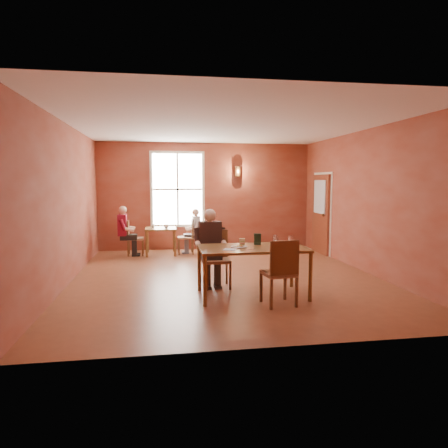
{
  "coord_description": "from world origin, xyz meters",
  "views": [
    {
      "loc": [
        -1.27,
        -7.79,
        1.9
      ],
      "look_at": [
        0.0,
        0.2,
        1.05
      ],
      "focal_mm": 32.0,
      "sensor_mm": 36.0,
      "label": 1
    }
  ],
  "objects": [
    {
      "name": "second_table",
      "position": [
        -1.28,
        2.75,
        0.35
      ],
      "size": [
        0.8,
        0.8,
        0.7
      ],
      "primitive_type": null,
      "color": "brown",
      "rests_on": "ground"
    },
    {
      "name": "wall_sconce",
      "position": [
        0.9,
        3.4,
        2.2
      ],
      "size": [
        0.16,
        0.16,
        0.28
      ],
      "primitive_type": "cylinder",
      "color": "brown",
      "rests_on": "wall_back"
    },
    {
      "name": "door",
      "position": [
        2.94,
        2.3,
        1.05
      ],
      "size": [
        0.12,
        1.04,
        2.1
      ],
      "primitive_type": "cube",
      "color": "maroon",
      "rests_on": "ground"
    },
    {
      "name": "cup_b",
      "position": [
        -1.48,
        2.87,
        0.75
      ],
      "size": [
        0.1,
        0.1,
        0.09
      ],
      "primitive_type": "imported",
      "rotation": [
        0.0,
        0.0,
        -0.07
      ],
      "color": "white",
      "rests_on": "second_table"
    },
    {
      "name": "ground",
      "position": [
        0.0,
        0.0,
        0.0
      ],
      "size": [
        6.0,
        7.0,
        0.01
      ],
      "primitive_type": "cube",
      "color": "brown",
      "rests_on": "ground"
    },
    {
      "name": "ceiling",
      "position": [
        0.0,
        0.0,
        3.0
      ],
      "size": [
        6.0,
        7.0,
        0.04
      ],
      "primitive_type": "cube",
      "color": "white",
      "rests_on": "wall_back"
    },
    {
      "name": "chair_diner_white",
      "position": [
        -0.63,
        2.75,
        0.46
      ],
      "size": [
        0.4,
        0.4,
        0.91
      ],
      "primitive_type": null,
      "rotation": [
        0.0,
        0.0,
        1.57
      ],
      "color": "#5A3217",
      "rests_on": "ground"
    },
    {
      "name": "window",
      "position": [
        -0.8,
        3.45,
        1.7
      ],
      "size": [
        1.36,
        0.1,
        1.96
      ],
      "primitive_type": "cube",
      "color": "white",
      "rests_on": "wall_back"
    },
    {
      "name": "napkin",
      "position": [
        -0.19,
        -1.6,
        0.83
      ],
      "size": [
        0.26,
        0.26,
        0.01
      ],
      "primitive_type": "cube",
      "rotation": [
        0.0,
        0.0,
        -0.37
      ],
      "color": "white",
      "rests_on": "main_table"
    },
    {
      "name": "goblet_a",
      "position": [
        0.64,
        -1.33,
        0.92
      ],
      "size": [
        0.08,
        0.08,
        0.19
      ],
      "primitive_type": null,
      "rotation": [
        0.0,
        0.0,
        0.04
      ],
      "color": "white",
      "rests_on": "main_table"
    },
    {
      "name": "wall_left",
      "position": [
        -3.0,
        0.0,
        1.5
      ],
      "size": [
        0.04,
        7.0,
        3.0
      ],
      "primitive_type": "cube",
      "color": "brown",
      "rests_on": "ground"
    },
    {
      "name": "knife",
      "position": [
        0.13,
        -1.65,
        0.83
      ],
      "size": [
        0.18,
        0.11,
        0.0
      ],
      "primitive_type": "cube",
      "rotation": [
        0.0,
        0.0,
        0.51
      ],
      "color": "silver",
      "rests_on": "main_table"
    },
    {
      "name": "goblet_c",
      "position": [
        0.58,
        -1.56,
        0.92
      ],
      "size": [
        0.1,
        0.1,
        0.19
      ],
      "primitive_type": null,
      "rotation": [
        0.0,
        0.0,
        0.36
      ],
      "color": "white",
      "rests_on": "main_table"
    },
    {
      "name": "wall_front",
      "position": [
        0.0,
        -3.5,
        1.5
      ],
      "size": [
        6.0,
        0.04,
        3.0
      ],
      "primitive_type": "cube",
      "color": "brown",
      "rests_on": "ground"
    },
    {
      "name": "main_table",
      "position": [
        0.22,
        -1.41,
        0.41
      ],
      "size": [
        1.77,
        0.99,
        0.83
      ],
      "primitive_type": null,
      "color": "brown",
      "rests_on": "ground"
    },
    {
      "name": "goblet_b",
      "position": [
        0.84,
        -1.53,
        0.93
      ],
      "size": [
        0.1,
        0.1,
        0.21
      ],
      "primitive_type": null,
      "rotation": [
        0.0,
        0.0,
        -0.27
      ],
      "color": "white",
      "rests_on": "main_table"
    },
    {
      "name": "diner_main",
      "position": [
        -0.28,
        -0.79,
        0.68
      ],
      "size": [
        0.54,
        0.54,
        1.36
      ],
      "primitive_type": null,
      "rotation": [
        0.0,
        0.0,
        3.14
      ],
      "color": "black",
      "rests_on": "ground"
    },
    {
      "name": "side_plate",
      "position": [
        0.95,
        -1.15,
        0.83
      ],
      "size": [
        0.24,
        0.24,
        0.02
      ],
      "primitive_type": "cylinder",
      "rotation": [
        0.0,
        0.0,
        0.24
      ],
      "color": "white",
      "rests_on": "main_table"
    },
    {
      "name": "sandwich",
      "position": [
        0.07,
        -1.3,
        0.88
      ],
      "size": [
        0.11,
        0.1,
        0.11
      ],
      "primitive_type": "cube",
      "rotation": [
        0.0,
        0.0,
        -0.19
      ],
      "color": "tan",
      "rests_on": "main_table"
    },
    {
      "name": "wall_right",
      "position": [
        3.0,
        0.0,
        1.5
      ],
      "size": [
        0.04,
        7.0,
        3.0
      ],
      "primitive_type": "cube",
      "color": "brown",
      "rests_on": "ground"
    },
    {
      "name": "chair_diner_maroon",
      "position": [
        -1.93,
        2.75,
        0.46
      ],
      "size": [
        0.4,
        0.4,
        0.91
      ],
      "primitive_type": null,
      "rotation": [
        0.0,
        0.0,
        -1.57
      ],
      "color": "brown",
      "rests_on": "ground"
    },
    {
      "name": "chair_empty",
      "position": [
        0.52,
        -1.94,
        0.52
      ],
      "size": [
        0.51,
        0.51,
        1.04
      ],
      "primitive_type": null,
      "rotation": [
        0.0,
        0.0,
        0.13
      ],
      "color": "#4C2C0F",
      "rests_on": "ground"
    },
    {
      "name": "wall_back",
      "position": [
        0.0,
        3.5,
        1.5
      ],
      "size": [
        6.0,
        0.04,
        3.0
      ],
      "primitive_type": "cube",
      "color": "brown",
      "rests_on": "ground"
    },
    {
      "name": "sunglasses",
      "position": [
        0.75,
        -1.68,
        0.84
      ],
      "size": [
        0.12,
        0.12,
        0.02
      ],
      "primitive_type": "cube",
      "rotation": [
        0.0,
        0.0,
        0.78
      ],
      "color": "black",
      "rests_on": "main_table"
    },
    {
      "name": "menu_stand",
      "position": [
        0.36,
        -1.18,
        0.93
      ],
      "size": [
        0.13,
        0.08,
        0.2
      ],
      "primitive_type": "cube",
      "rotation": [
        0.0,
        0.0,
        -0.15
      ],
      "color": "#1A3121",
      "rests_on": "main_table"
    },
    {
      "name": "cup_a",
      "position": [
        -1.14,
        2.69,
        0.75
      ],
      "size": [
        0.13,
        0.13,
        0.09
      ],
      "primitive_type": "imported",
      "rotation": [
        0.0,
        0.0,
        0.1
      ],
      "color": "white",
      "rests_on": "second_table"
    },
    {
      "name": "chair_diner_main",
      "position": [
        -0.28,
        -0.76,
        0.51
      ],
      "size": [
        0.46,
        0.46,
        1.03
      ],
      "primitive_type": null,
      "rotation": [
        0.0,
        0.0,
        3.14
      ],
      "color": "brown",
      "rests_on": "ground"
    },
    {
      "name": "diner_white",
      "position": [
        -0.6,
        2.75,
        0.58
      ],
      "size": [
        0.46,
        0.46,
        1.15
      ],
      "primitive_type": null,
      "rotation": [
        0.0,
        0.0,
        1.57
      ],
      "color": "silver",
      "rests_on": "ground"
    },
    {
      "name": "plate_food",
      "position": [
        -0.01,
        -1.41,
        0.85
      ],
      "size": [
        0.31,
        0.31,
        0.04
      ],
      "primitive_type": "cylinder",
      "rotation": [
        0.0,
        0.0,
        0.16
      ],
      "color": "white",
      "rests_on": "main_table"
    },
    {
      "name": "diner_maroon",
      "position": [
        -1.96,
        2.75,
        0.63
      ],
      "size": [
        0.5,
        0.5,
        1.25
      ],
      "primitive_type": null,
      "rotation": [
        0.0,
        0.0,
        -1.57
      ],
      "color": "#551110",
      "rests_on": "ground"
    }
  ]
}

